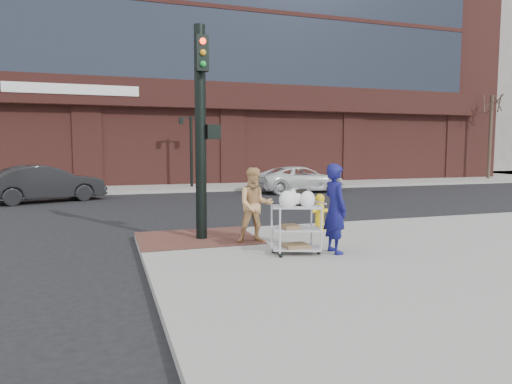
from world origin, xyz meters
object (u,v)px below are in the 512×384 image
object	(u,v)px
pedestrian_tan	(255,205)
traffic_signal_pole	(202,126)
woman_blue	(335,209)
fire_hydrant	(320,212)
sedan_dark	(45,184)
lamp_post	(191,143)
minivan_white	(300,179)
utility_cart	(296,225)

from	to	relation	value
pedestrian_tan	traffic_signal_pole	bearing A→B (deg)	150.44
woman_blue	fire_hydrant	bearing A→B (deg)	-20.52
traffic_signal_pole	sedan_dark	world-z (taller)	traffic_signal_pole
lamp_post	woman_blue	xyz separation A→B (m)	(-0.18, -17.54, -1.54)
lamp_post	woman_blue	size ratio (longest dim) A/B	2.16
minivan_white	fire_hydrant	distance (m)	12.20
lamp_post	sedan_dark	bearing A→B (deg)	-149.14
woman_blue	fire_hydrant	world-z (taller)	woman_blue
minivan_white	fire_hydrant	size ratio (longest dim) A/B	5.11
traffic_signal_pole	utility_cart	world-z (taller)	traffic_signal_pole
pedestrian_tan	sedan_dark	size ratio (longest dim) A/B	0.36
traffic_signal_pole	fire_hydrant	world-z (taller)	traffic_signal_pole
pedestrian_tan	minivan_white	size ratio (longest dim) A/B	0.35
utility_cart	lamp_post	bearing A→B (deg)	86.78
sedan_dark	lamp_post	bearing A→B (deg)	-80.40
traffic_signal_pole	utility_cart	xyz separation A→B (m)	(1.50, -2.17, -2.08)
traffic_signal_pole	woman_blue	world-z (taller)	traffic_signal_pole
utility_cart	pedestrian_tan	bearing A→B (deg)	107.71
minivan_white	utility_cart	bearing A→B (deg)	150.28
traffic_signal_pole	woman_blue	xyz separation A→B (m)	(2.30, -2.32, -1.76)
lamp_post	pedestrian_tan	world-z (taller)	lamp_post
pedestrian_tan	sedan_dark	world-z (taller)	pedestrian_tan
sedan_dark	utility_cart	size ratio (longest dim) A/B	3.64
sedan_dark	fire_hydrant	xyz separation A→B (m)	(7.88, -10.74, -0.16)
pedestrian_tan	utility_cart	world-z (taller)	pedestrian_tan
sedan_dark	fire_hydrant	size ratio (longest dim) A/B	5.03
pedestrian_tan	fire_hydrant	bearing A→B (deg)	32.54
woman_blue	minivan_white	distance (m)	14.88
traffic_signal_pole	woman_blue	distance (m)	3.71
minivan_white	woman_blue	bearing A→B (deg)	153.34
fire_hydrant	lamp_post	bearing A→B (deg)	92.72
sedan_dark	minivan_white	bearing A→B (deg)	-108.34
woman_blue	minivan_white	world-z (taller)	woman_blue
lamp_post	woman_blue	distance (m)	17.61
sedan_dark	pedestrian_tan	bearing A→B (deg)	-175.14
woman_blue	utility_cart	world-z (taller)	woman_blue
pedestrian_tan	utility_cart	distance (m)	1.46
pedestrian_tan	utility_cart	size ratio (longest dim) A/B	1.29
minivan_white	utility_cart	xyz separation A→B (m)	(-6.14, -13.74, 0.07)
lamp_post	fire_hydrant	distance (m)	15.17
woman_blue	pedestrian_tan	world-z (taller)	woman_blue
traffic_signal_pole	fire_hydrant	bearing A→B (deg)	3.65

